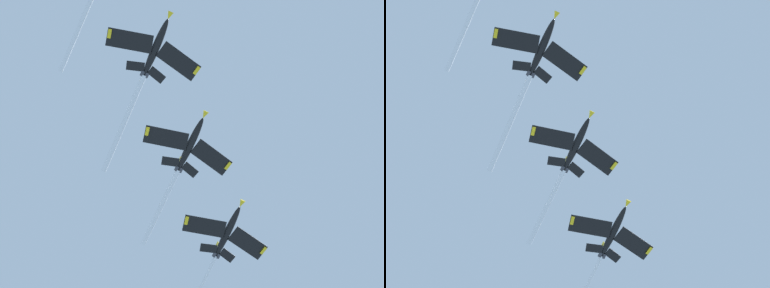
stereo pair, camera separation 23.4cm
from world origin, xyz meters
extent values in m
cylinder|color=white|center=(12.79, 0.89, 132.53)|extent=(17.65, 11.55, 9.79)
ellipsoid|color=black|center=(3.86, -11.37, 132.47)|extent=(10.54, 7.66, 6.03)
cone|color=yellow|center=(-1.28, -8.00, 135.14)|extent=(2.29, 2.07, 1.74)
ellipsoid|color=black|center=(2.45, -10.44, 133.85)|extent=(3.00, 2.44, 1.94)
cube|color=black|center=(1.54, -16.18, 132.06)|extent=(6.16, 9.61, 1.62)
cube|color=yellow|center=(-0.44, -19.79, 132.05)|extent=(1.83, 1.22, 0.83)
cube|color=black|center=(7.35, -7.31, 132.06)|extent=(8.90, 8.60, 1.62)
cube|color=yellow|center=(9.86, -4.06, 132.05)|extent=(1.67, 1.72, 0.83)
cube|color=black|center=(6.45, -15.79, 130.48)|extent=(2.60, 3.92, 0.86)
cube|color=black|center=(8.95, -11.97, 130.48)|extent=(3.88, 3.59, 0.86)
cube|color=yellow|center=(8.01, -14.09, 131.84)|extent=(2.87, 1.97, 3.52)
cylinder|color=#38383D|center=(8.03, -14.64, 130.07)|extent=(1.47, 1.35, 1.13)
cylinder|color=#38383D|center=(8.53, -13.88, 130.07)|extent=(1.47, 1.35, 1.13)
cylinder|color=white|center=(16.52, -19.66, 125.79)|extent=(17.13, 11.74, 9.39)
ellipsoid|color=black|center=(8.12, -31.67, 127.16)|extent=(10.69, 7.33, 6.11)
cone|color=yellow|center=(2.88, -28.51, 129.87)|extent=(2.29, 2.04, 1.75)
ellipsoid|color=black|center=(6.68, -30.81, 128.56)|extent=(3.02, 2.37, 1.96)
cube|color=black|center=(5.97, -36.57, 126.74)|extent=(5.88, 9.59, 1.64)
cube|color=yellow|center=(4.12, -40.24, 126.73)|extent=(1.83, 1.17, 0.84)
cube|color=black|center=(11.45, -27.50, 126.74)|extent=(8.76, 8.74, 1.64)
cube|color=yellow|center=(13.85, -24.15, 126.73)|extent=(1.69, 1.69, 0.84)
cube|color=black|center=(10.85, -35.99, 125.13)|extent=(2.48, 3.89, 0.88)
cube|color=black|center=(13.21, -32.09, 125.13)|extent=(3.84, 3.65, 0.88)
cube|color=yellow|center=(12.36, -34.24, 126.49)|extent=(2.94, 1.88, 3.53)
cylinder|color=#38383D|center=(12.39, -34.78, 124.72)|extent=(1.47, 1.33, 1.14)
cylinder|color=#38383D|center=(12.85, -34.01, 124.72)|extent=(1.47, 1.33, 1.14)
cylinder|color=white|center=(19.60, -38.61, 121.10)|extent=(14.56, 9.37, 8.04)
ellipsoid|color=black|center=(10.88, -51.76, 121.17)|extent=(10.66, 7.42, 6.05)
cone|color=yellow|center=(5.65, -48.54, 123.85)|extent=(2.29, 2.04, 1.74)
ellipsoid|color=black|center=(9.44, -50.88, 122.56)|extent=(3.02, 2.39, 1.95)
cube|color=black|center=(8.68, -56.64, 120.76)|extent=(5.95, 9.60, 1.63)
cube|color=yellow|center=(6.81, -60.29, 120.75)|extent=(1.83, 1.18, 0.83)
cube|color=black|center=(14.25, -47.61, 120.76)|extent=(8.80, 8.71, 1.63)
cube|color=yellow|center=(16.68, -44.29, 120.75)|extent=(1.69, 1.70, 0.83)
cube|color=black|center=(13.58, -56.11, 119.17)|extent=(2.52, 3.90, 0.87)
cube|color=black|center=(15.97, -52.23, 119.17)|extent=(3.85, 3.64, 0.87)
cube|color=yellow|center=(15.10, -54.36, 120.53)|extent=(2.92, 1.90, 3.53)
cylinder|color=#38383D|center=(15.13, -54.91, 118.75)|extent=(1.47, 1.33, 1.13)
cylinder|color=#38383D|center=(15.60, -54.15, 118.75)|extent=(1.47, 1.33, 1.13)
camera|label=1|loc=(-38.00, 44.71, 1.64)|focal=70.08mm
camera|label=2|loc=(-37.80, 44.83, 1.64)|focal=70.08mm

